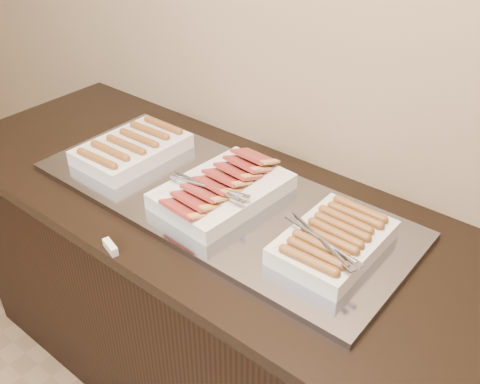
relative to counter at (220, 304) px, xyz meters
The scene contains 6 objects.
counter is the anchor object (origin of this frame).
warming_tray 0.46m from the counter, ahead, with size 1.20×0.50×0.02m, color #9597A3.
dish_left 0.62m from the counter, behind, with size 0.24×0.36×0.07m.
dish_center 0.50m from the counter, ahead, with size 0.29×0.42×0.09m.
dish_right 0.65m from the counter, ahead, with size 0.27×0.33×0.08m.
label_holder 0.59m from the counter, 99.99° to the right, with size 0.06×0.02×0.02m, color silver.
Camera 1 is at (0.91, 1.13, 1.84)m, focal length 40.00 mm.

